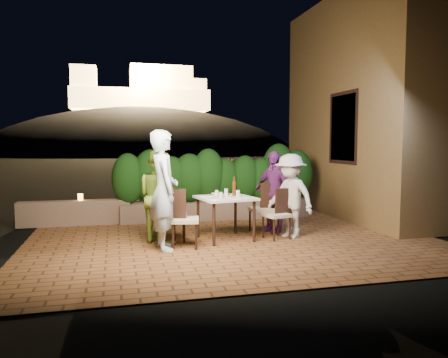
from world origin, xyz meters
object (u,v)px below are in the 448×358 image
object	(u,v)px
dining_table	(225,218)
chair_left_back	(173,212)
chair_left_front	(185,218)
diner_white	(290,196)
bowl	(216,194)
diner_green	(159,197)
parapet_lamp	(80,197)
beer_bottle	(234,186)
chair_right_front	(276,214)
diner_purple	(274,191)
chair_right_back	(261,208)
diner_blue	(164,190)

from	to	relation	value
dining_table	chair_left_back	bearing A→B (deg)	171.41
chair_left_front	diner_white	world-z (taller)	diner_white
chair_left_front	diner_white	distance (m)	1.98
bowl	diner_green	bearing A→B (deg)	-168.82
dining_table	diner_green	distance (m)	1.21
chair_left_back	parapet_lamp	size ratio (longest dim) A/B	7.06
beer_bottle	chair_left_back	size ratio (longest dim) A/B	0.34
chair_right_front	diner_purple	world-z (taller)	diner_purple
beer_bottle	chair_right_front	xyz separation A→B (m)	(0.70, -0.24, -0.48)
chair_right_front	diner_white	bearing A→B (deg)	172.13
bowl	diner_purple	world-z (taller)	diner_purple
chair_right_back	diner_purple	distance (m)	0.40
diner_white	diner_purple	size ratio (longest dim) A/B	0.97
chair_right_front	parapet_lamp	world-z (taller)	chair_right_front
diner_green	parapet_lamp	world-z (taller)	diner_green
beer_bottle	diner_green	bearing A→B (deg)	-177.80
chair_left_back	parapet_lamp	bearing A→B (deg)	137.45
chair_right_back	chair_left_back	bearing A→B (deg)	13.73
chair_left_front	parapet_lamp	world-z (taller)	chair_left_front
dining_table	bowl	size ratio (longest dim) A/B	5.57
bowl	chair_left_back	bearing A→B (deg)	-171.18
diner_blue	diner_white	bearing A→B (deg)	-86.17
diner_blue	diner_green	world-z (taller)	diner_blue
bowl	chair_right_back	bearing A→B (deg)	8.66
chair_left_front	chair_left_back	distance (m)	0.56
chair_left_back	diner_green	size ratio (longest dim) A/B	0.63
beer_bottle	diner_blue	distance (m)	1.40
chair_left_front	chair_right_back	world-z (taller)	chair_left_front
bowl	diner_blue	xyz separation A→B (m)	(-1.00, -0.70, 0.17)
chair_left_back	bowl	bearing A→B (deg)	15.91
diner_purple	chair_left_front	bearing A→B (deg)	-92.35
dining_table	chair_right_back	xyz separation A→B (m)	(0.79, 0.39, 0.09)
chair_right_front	chair_right_back	world-z (taller)	chair_right_back
bowl	diner_purple	size ratio (longest dim) A/B	0.10
chair_left_back	diner_green	distance (m)	0.39
diner_blue	diner_green	bearing A→B (deg)	-0.80
bowl	chair_right_back	xyz separation A→B (m)	(0.90, 0.14, -0.30)
dining_table	chair_right_back	world-z (taller)	chair_right_back
chair_right_front	diner_blue	bearing A→B (deg)	-6.35
chair_right_front	chair_right_back	distance (m)	0.54
beer_bottle	chair_right_back	distance (m)	0.81
bowl	dining_table	bearing A→B (deg)	-67.41
dining_table	chair_left_front	size ratio (longest dim) A/B	0.94
beer_bottle	chair_left_front	distance (m)	1.17
chair_right_back	diner_white	distance (m)	0.68
bowl	chair_right_front	bearing A→B (deg)	-21.53
diner_green	diner_white	size ratio (longest dim) A/B	1.05
diner_blue	diner_purple	bearing A→B (deg)	-72.46
bowl	parapet_lamp	distance (m)	3.04
chair_right_front	diner_green	world-z (taller)	diner_green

